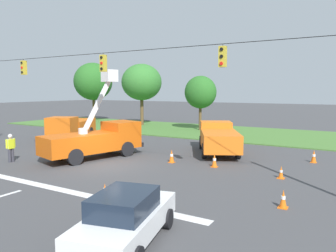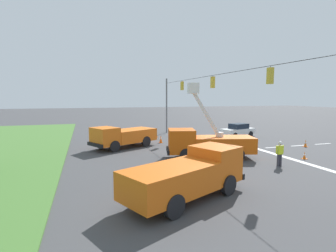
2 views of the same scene
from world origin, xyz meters
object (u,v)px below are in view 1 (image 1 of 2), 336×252
at_px(utility_truck_support_far, 71,127).
at_px(traffic_cone_foreground_left, 172,156).
at_px(sedan_white, 126,217).
at_px(traffic_cone_foreground_right, 214,160).
at_px(tree_centre, 200,92).
at_px(utility_truck_support_near, 218,138).
at_px(traffic_cone_mid_right, 314,156).
at_px(traffic_cone_lane_edge_b, 105,191).
at_px(utility_truck_bucket_lift, 97,138).
at_px(road_worker, 11,146).
at_px(traffic_cone_mid_left, 281,172).
at_px(tree_far_west, 93,82).
at_px(traffic_cone_far_left, 283,199).
at_px(tree_west, 142,82).

height_order(utility_truck_support_far, traffic_cone_foreground_left, utility_truck_support_far).
height_order(utility_truck_support_far, sedan_white, utility_truck_support_far).
relative_size(utility_truck_support_far, traffic_cone_foreground_right, 8.46).
height_order(tree_centre, utility_truck_support_near, tree_centre).
xyz_separation_m(traffic_cone_foreground_right, traffic_cone_mid_right, (4.83, 4.26, 0.00)).
bearing_deg(traffic_cone_foreground_left, traffic_cone_lane_edge_b, -82.75).
relative_size(utility_truck_bucket_lift, traffic_cone_foreground_right, 8.80).
bearing_deg(road_worker, sedan_white, -21.16).
bearing_deg(traffic_cone_mid_left, traffic_cone_foreground_left, 176.99).
relative_size(tree_far_west, tree_centre, 1.38).
distance_m(tree_centre, traffic_cone_foreground_left, 16.89).
bearing_deg(traffic_cone_far_left, traffic_cone_foreground_left, 148.57).
relative_size(utility_truck_bucket_lift, sedan_white, 1.54).
relative_size(traffic_cone_foreground_left, traffic_cone_mid_right, 1.02).
xyz_separation_m(utility_truck_support_far, traffic_cone_lane_edge_b, (13.07, -10.33, -0.90)).
relative_size(sedan_white, traffic_cone_mid_right, 5.70).
bearing_deg(traffic_cone_mid_left, traffic_cone_mid_right, 78.89).
height_order(tree_centre, traffic_cone_mid_right, tree_centre).
xyz_separation_m(utility_truck_bucket_lift, traffic_cone_mid_left, (11.67, 0.90, -1.00)).
height_order(utility_truck_support_near, utility_truck_support_far, utility_truck_support_far).
height_order(tree_far_west, traffic_cone_mid_right, tree_far_west).
distance_m(tree_centre, utility_truck_bucket_lift, 17.05).
xyz_separation_m(tree_far_west, traffic_cone_foreground_right, (25.69, -17.18, -5.29)).
bearing_deg(traffic_cone_mid_right, utility_truck_bucket_lift, -155.56).
distance_m(traffic_cone_foreground_left, traffic_cone_mid_left, 6.65).
bearing_deg(tree_far_west, tree_centre, -6.04).
relative_size(tree_far_west, traffic_cone_mid_right, 10.33).
xyz_separation_m(tree_west, sedan_white, (18.24, -26.61, -4.68)).
distance_m(utility_truck_bucket_lift, traffic_cone_far_left, 13.13).
bearing_deg(traffic_cone_foreground_left, utility_truck_bucket_lift, -166.10).
xyz_separation_m(sedan_white, traffic_cone_foreground_right, (-1.51, 10.25, -0.39)).
bearing_deg(traffic_cone_mid_right, road_worker, -149.83).
bearing_deg(traffic_cone_foreground_right, tree_centre, 117.93).
height_order(tree_west, traffic_cone_lane_edge_b, tree_west).
relative_size(road_worker, traffic_cone_foreground_right, 2.20).
xyz_separation_m(tree_far_west, traffic_cone_mid_left, (29.57, -17.76, -5.38)).
xyz_separation_m(tree_west, utility_truck_bucket_lift, (8.94, -17.83, -4.16)).
height_order(traffic_cone_foreground_right, traffic_cone_mid_right, traffic_cone_mid_right).
height_order(tree_west, utility_truck_support_near, tree_west).
relative_size(utility_truck_support_near, traffic_cone_mid_left, 10.22).
bearing_deg(traffic_cone_mid_left, road_worker, -163.19).
bearing_deg(traffic_cone_far_left, traffic_cone_lane_edge_b, -159.51).
distance_m(tree_west, traffic_cone_foreground_left, 22.27).
height_order(utility_truck_support_near, traffic_cone_lane_edge_b, utility_truck_support_near).
bearing_deg(road_worker, traffic_cone_mid_left, 16.81).
relative_size(utility_truck_support_far, traffic_cone_foreground_left, 8.28).
bearing_deg(tree_far_west, traffic_cone_mid_right, -22.93).
distance_m(tree_far_west, sedan_white, 38.94).
bearing_deg(tree_west, utility_truck_support_near, -38.64).
distance_m(tree_west, utility_truck_bucket_lift, 20.38).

